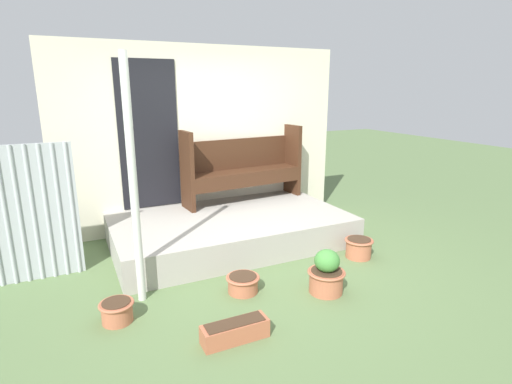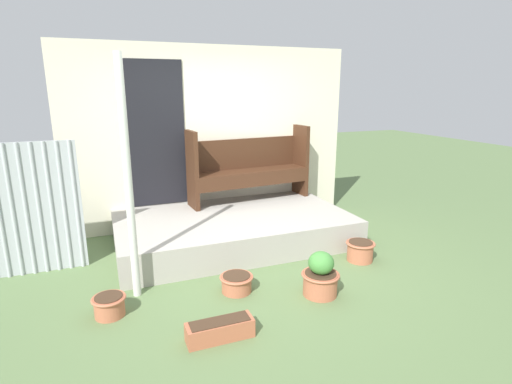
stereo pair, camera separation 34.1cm
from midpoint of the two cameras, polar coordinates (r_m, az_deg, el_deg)
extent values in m
plane|color=#5B7547|center=(4.65, -2.58, -11.02)|extent=(24.00, 24.00, 0.00)
cube|color=#A8A399|center=(5.35, -5.46, -5.34)|extent=(3.01, 1.75, 0.37)
cube|color=beige|center=(5.93, -8.79, 7.61)|extent=(4.21, 0.06, 2.60)
cube|color=black|center=(5.70, -16.76, 7.72)|extent=(0.80, 0.02, 2.00)
cylinder|color=silver|center=(4.88, -33.89, -3.07)|extent=(0.04, 0.04, 1.47)
cylinder|color=silver|center=(4.86, -32.45, -2.92)|extent=(0.04, 0.04, 1.47)
cylinder|color=silver|center=(4.85, -31.00, -2.77)|extent=(0.04, 0.04, 1.47)
cylinder|color=silver|center=(4.84, -29.55, -2.62)|extent=(0.04, 0.04, 1.47)
cylinder|color=silver|center=(4.83, -28.09, -2.46)|extent=(0.04, 0.04, 1.47)
cylinder|color=silver|center=(4.82, -26.62, -2.30)|extent=(0.04, 0.04, 1.47)
cylinder|color=silver|center=(3.84, -19.60, 0.99)|extent=(0.08, 0.08, 2.32)
cube|color=#422616|center=(5.53, -11.57, 2.92)|extent=(0.10, 0.40, 1.08)
cube|color=#422616|center=(6.32, 3.66, 4.63)|extent=(0.10, 0.40, 1.08)
cube|color=#422616|center=(5.89, -3.44, 2.90)|extent=(1.73, 0.55, 0.04)
cube|color=#422616|center=(5.75, -2.58, 1.57)|extent=(1.69, 0.18, 0.17)
cube|color=#422616|center=(6.01, -4.27, 5.47)|extent=(1.69, 0.19, 0.45)
cylinder|color=#B76647|center=(3.93, -21.70, -15.70)|extent=(0.27, 0.27, 0.19)
torus|color=#B76647|center=(3.89, -21.81, -14.66)|extent=(0.31, 0.31, 0.02)
cylinder|color=#422D1E|center=(3.89, -21.84, -14.46)|extent=(0.25, 0.25, 0.01)
cylinder|color=#B76647|center=(4.15, -4.30, -13.04)|extent=(0.30, 0.30, 0.17)
torus|color=#B76647|center=(4.12, -4.32, -12.13)|extent=(0.35, 0.35, 0.02)
cylinder|color=#422D1E|center=(4.11, -4.32, -11.93)|extent=(0.28, 0.28, 0.01)
cylinder|color=#B76647|center=(4.16, 7.62, -12.60)|extent=(0.34, 0.34, 0.23)
torus|color=#B76647|center=(4.12, 7.67, -11.33)|extent=(0.38, 0.38, 0.02)
cylinder|color=#422D1E|center=(4.11, 7.68, -11.13)|extent=(0.31, 0.31, 0.01)
ellipsoid|color=#478C3D|center=(4.06, 7.73, -9.74)|extent=(0.25, 0.25, 0.23)
cylinder|color=#B76647|center=(5.02, 12.56, -7.89)|extent=(0.30, 0.30, 0.23)
torus|color=#B76647|center=(4.99, 12.62, -6.79)|extent=(0.35, 0.35, 0.02)
cylinder|color=#422D1E|center=(4.98, 12.63, -6.62)|extent=(0.28, 0.28, 0.01)
cube|color=#B26042|center=(3.47, -6.00, -19.25)|extent=(0.56, 0.18, 0.16)
cube|color=#422D1E|center=(3.43, -6.03, -18.09)|extent=(0.49, 0.15, 0.01)
camera|label=1|loc=(0.17, -92.08, -0.55)|focal=28.00mm
camera|label=2|loc=(0.17, 87.92, 0.55)|focal=28.00mm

